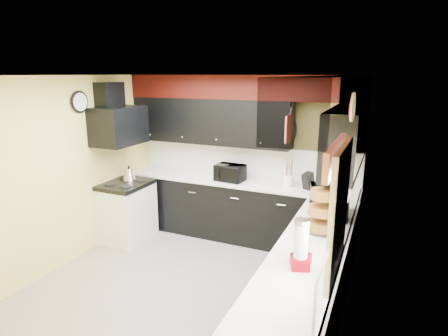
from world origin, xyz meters
name	(u,v)px	position (x,y,z in m)	size (l,w,h in m)	color
ground	(190,283)	(0.00, 0.00, 0.00)	(3.60, 3.60, 0.00)	gray
wall_back	(243,156)	(0.00, 1.80, 1.25)	(3.60, 0.06, 2.50)	#E0C666
wall_right	(351,209)	(1.80, 0.00, 1.25)	(0.06, 3.60, 2.50)	#E0C666
wall_left	(70,171)	(-1.80, 0.00, 1.25)	(0.06, 3.60, 2.50)	#E0C666
ceiling	(185,75)	(0.00, 0.00, 2.50)	(3.60, 3.60, 0.06)	white
cab_back	(236,210)	(0.00, 1.50, 0.45)	(3.60, 0.60, 0.90)	black
cab_right	(309,291)	(1.50, -0.30, 0.45)	(0.60, 3.00, 0.90)	black
counter_back	(236,181)	(0.00, 1.50, 0.92)	(3.62, 0.64, 0.04)	white
counter_right	(311,247)	(1.50, -0.30, 0.92)	(0.64, 3.02, 0.04)	white
splash_back	(243,160)	(0.00, 1.79, 1.19)	(3.60, 0.02, 0.50)	white
splash_right	(349,215)	(1.79, 0.00, 1.19)	(0.02, 3.60, 0.50)	white
upper_back	(210,121)	(-0.50, 1.62, 1.80)	(2.60, 0.35, 0.70)	black
upper_right	(347,137)	(1.62, 0.90, 1.80)	(0.35, 1.80, 0.70)	black
soffit_back	(240,87)	(0.00, 1.62, 2.33)	(3.60, 0.36, 0.35)	black
soffit_right	(337,96)	(1.62, -0.18, 2.33)	(0.36, 3.24, 0.35)	black
stove	(128,213)	(-1.50, 0.75, 0.43)	(0.60, 0.75, 0.86)	white
cooktop	(126,184)	(-1.50, 0.75, 0.89)	(0.62, 0.77, 0.06)	black
hood	(119,126)	(-1.55, 0.75, 1.78)	(0.50, 0.78, 0.55)	black
hood_duct	(110,96)	(-1.68, 0.75, 2.20)	(0.24, 0.40, 0.40)	black
window	(339,210)	(1.79, -0.90, 1.55)	(0.03, 0.86, 0.96)	white
valance	(335,156)	(1.73, -0.90, 1.95)	(0.04, 0.88, 0.20)	red
pan_top	(293,112)	(0.82, 1.55, 2.00)	(0.03, 0.22, 0.40)	black
pan_mid	(290,131)	(0.82, 1.42, 1.75)	(0.03, 0.28, 0.46)	black
pan_low	(294,131)	(0.82, 1.68, 1.72)	(0.03, 0.24, 0.42)	black
cut_board	(288,129)	(0.83, 1.30, 1.80)	(0.03, 0.26, 0.35)	white
baskets	(322,210)	(1.52, 0.05, 1.18)	(0.27, 0.27, 0.50)	brown
clock	(79,102)	(-1.77, 0.25, 2.15)	(0.03, 0.30, 0.30)	black
deco_plate	(353,107)	(1.77, -0.35, 2.25)	(0.03, 0.24, 0.24)	white
toaster_oven	(230,173)	(-0.07, 1.42, 1.06)	(0.42, 0.35, 0.25)	black
microwave	(329,202)	(1.51, 0.58, 1.10)	(0.57, 0.38, 0.31)	black
utensil_crock	(289,181)	(0.82, 1.50, 1.02)	(0.15, 0.15, 0.16)	white
knife_block	(308,181)	(1.10, 1.47, 1.06)	(0.11, 0.15, 0.24)	black
kettle	(129,174)	(-1.55, 0.91, 1.01)	(0.20, 0.20, 0.18)	#B5B6BA
dispenser_a	(302,244)	(1.48, -0.69, 1.13)	(0.14, 0.14, 0.37)	#740502
dispenser_b	(301,245)	(1.49, -0.76, 1.15)	(0.15, 0.15, 0.41)	#64110F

